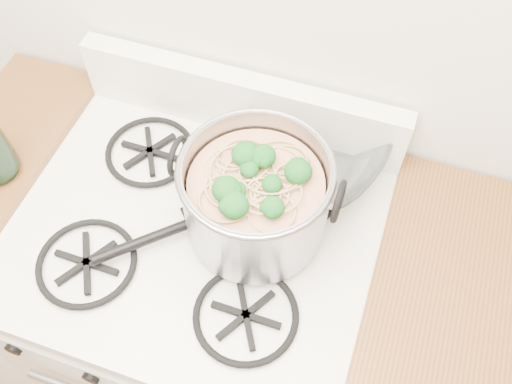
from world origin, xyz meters
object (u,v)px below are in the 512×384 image
Objects in this scene: glass_bowl at (312,153)px; spatula at (212,215)px; stock_pot at (256,198)px; gas_range at (209,313)px.

spatula is at bearing -125.01° from glass_bowl.
stock_pot is 0.22m from glass_bowl.
stock_pot is at bearing 57.73° from spatula.
stock_pot reaches higher than gas_range.
spatula is (-0.09, -0.02, -0.08)m from stock_pot.
stock_pot is 2.53× the size of glass_bowl.
gas_range is at bearing -92.53° from spatula.
glass_bowl is at bearing 101.34° from spatula.
stock_pot is (0.12, 0.05, 0.58)m from gas_range.
stock_pot is 1.05× the size of spatula.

